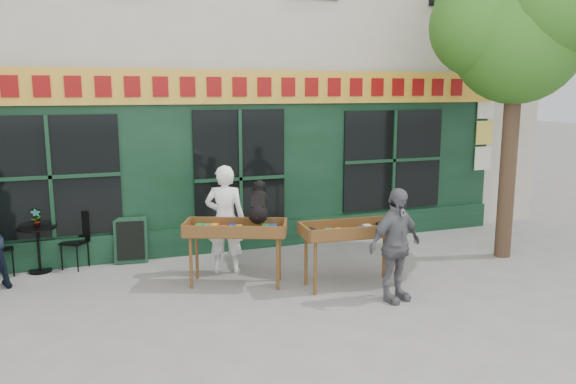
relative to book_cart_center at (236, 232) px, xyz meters
The scene contains 12 objects.
ground 1.13m from the book_cart_center, 41.16° to the right, with size 80.00×80.00×0.00m, color slate.
building 6.89m from the book_cart_center, 83.93° to the left, with size 14.00×7.26×10.00m.
street_tree 5.92m from the book_cart_center, ahead, with size 3.05×2.90×5.60m.
book_cart_center is the anchor object (origin of this frame).
dog 0.59m from the book_cart_center, ahead, with size 0.34×0.60×0.60m, color black, non-canonical shape.
woman 0.65m from the book_cart_center, 90.00° to the left, with size 0.64×0.42×1.77m, color white.
book_cart_right 1.75m from the book_cart_center, 22.65° to the right, with size 1.54×0.73×0.99m.
man_right 2.39m from the book_cart_center, 36.62° to the right, with size 0.95×0.39×1.62m, color #5B5B60.
bistro_table 3.34m from the book_cart_center, 149.47° to the left, with size 0.60×0.60×0.76m.
bistro_chair_right 2.89m from the book_cart_center, 142.11° to the left, with size 0.51×0.51×0.95m.
potted_plant 3.33m from the book_cart_center, 149.47° to the left, with size 0.15×0.10×0.29m, color gray.
chalkboard 2.24m from the book_cart_center, 130.13° to the left, with size 0.58×0.26×0.79m.
Camera 1 is at (-2.70, -7.49, 2.93)m, focal length 35.00 mm.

